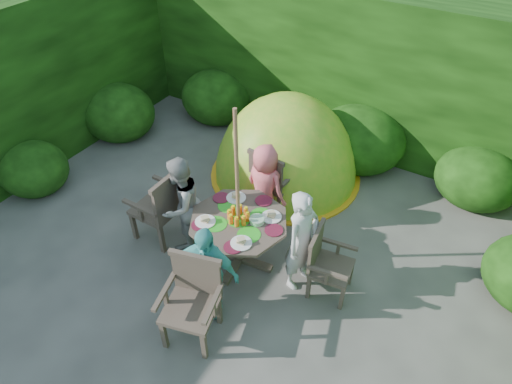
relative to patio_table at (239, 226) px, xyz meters
The scene contains 13 objects.
ground 0.80m from the patio_table, 104.02° to the right, with size 60.00×60.00×0.00m, color #46443F.
hedge_enclosure 1.05m from the patio_table, 99.09° to the left, with size 9.00×9.00×2.50m.
patio_table is the anchor object (origin of this frame).
parasol_pole 0.50m from the patio_table, 159.95° to the right, with size 0.04×0.04×2.20m, color brown.
garden_chair_right 1.11m from the patio_table, ahead, with size 0.52×0.57×0.86m.
garden_chair_left 1.09m from the patio_table, behind, with size 0.56×0.62×1.03m.
garden_chair_back 1.10m from the patio_table, 98.42° to the left, with size 0.62×0.57×0.97m.
garden_chair_front 1.10m from the patio_table, 83.55° to the right, with size 0.69×0.65×0.97m.
child_right 0.80m from the patio_table, ahead, with size 0.49×0.32×1.36m, color silver.
child_left 0.81m from the patio_table, behind, with size 0.64×0.50×1.32m, color gray.
child_back 0.80m from the patio_table, 97.55° to the left, with size 0.61×0.40×1.25m, color #F2646C.
child_front 0.80m from the patio_table, 83.05° to the right, with size 0.74×0.31×1.25m, color #4FB8B4.
dome_tent 1.99m from the patio_table, 100.83° to the left, with size 2.67×2.67×2.69m.
Camera 1 is at (2.34, -2.74, 4.42)m, focal length 32.00 mm.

